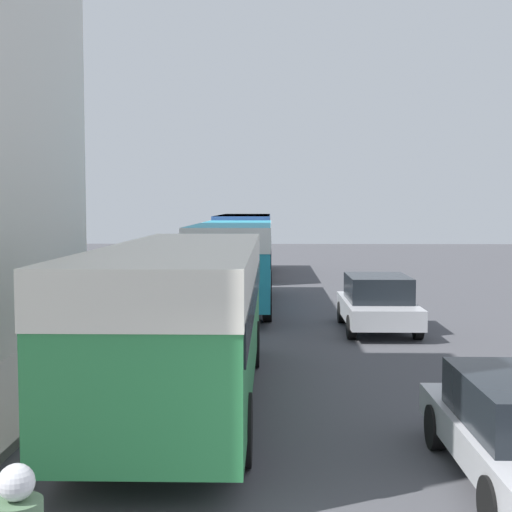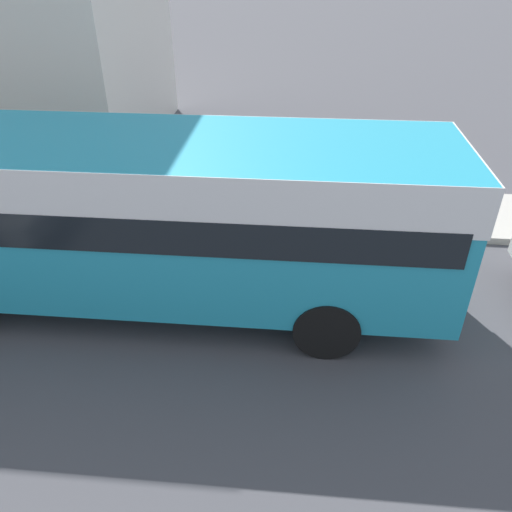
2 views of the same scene
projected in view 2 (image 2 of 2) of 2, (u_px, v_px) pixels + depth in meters
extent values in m
cube|color=teal|center=(136.00, 212.00, 7.93)|extent=(2.49, 9.92, 2.40)
cube|color=white|center=(129.00, 162.00, 7.48)|extent=(2.52, 9.97, 0.72)
cube|color=black|center=(133.00, 195.00, 7.77)|extent=(2.54, 9.52, 0.53)
cylinder|color=black|center=(323.00, 247.00, 9.31)|extent=(0.28, 1.00, 1.00)
cylinder|color=black|center=(326.00, 328.00, 7.39)|extent=(0.28, 1.00, 1.00)
cylinder|color=black|center=(8.00, 233.00, 9.77)|extent=(0.28, 1.00, 1.00)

